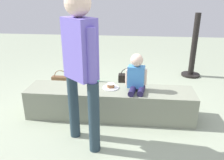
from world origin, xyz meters
name	(u,v)px	position (x,y,z in m)	size (l,w,h in m)	color
ground_plane	(110,115)	(0.00, 0.00, 0.00)	(12.00, 12.00, 0.00)	gray
concrete_ledge	(110,103)	(0.00, 0.00, 0.20)	(2.21, 0.47, 0.39)	gray
child_seated	(136,75)	(0.34, 0.00, 0.61)	(0.28, 0.33, 0.48)	#221C44
adult_standing	(81,59)	(-0.22, -0.62, 0.98)	(0.39, 0.37, 1.63)	#233642
cake_plate	(111,87)	(0.01, 0.04, 0.42)	(0.22, 0.22, 0.07)	white
gift_bag	(93,75)	(-0.45, 1.20, 0.13)	(0.21, 0.12, 0.30)	#59C6B2
railing_post	(193,53)	(1.45, 1.75, 0.47)	(0.36, 0.36, 1.23)	black
water_bottle_near_gift	(68,91)	(-0.74, 0.53, 0.10)	(0.08, 0.08, 0.22)	silver
party_cup_red	(128,90)	(0.22, 0.78, 0.05)	(0.09, 0.09, 0.09)	red
cake_box_white	(116,94)	(0.03, 0.56, 0.07)	(0.27, 0.29, 0.15)	white
handbag_black_leather	(127,79)	(0.19, 1.14, 0.11)	(0.31, 0.14, 0.31)	black
handbag_brown_canvas	(61,81)	(-0.98, 0.95, 0.10)	(0.32, 0.10, 0.30)	brown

